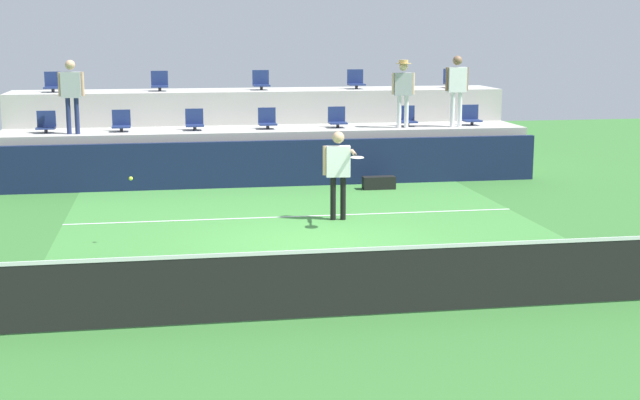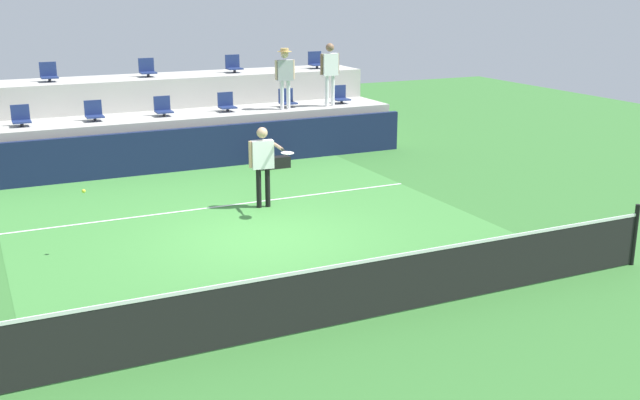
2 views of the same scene
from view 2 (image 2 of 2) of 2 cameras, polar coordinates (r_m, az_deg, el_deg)
The scene contains 22 objects.
ground_plane at distance 14.34m, azimuth -4.33°, elevation -2.92°, with size 40.00×40.00×0.00m, color #336B2D.
court_inner_paint at distance 15.23m, azimuth -5.69°, elevation -1.81°, with size 9.00×10.00×0.01m, color #3D7F38.
court_service_line at distance 16.50m, azimuth -7.35°, elevation -0.46°, with size 9.00×0.06×0.00m, color white.
tennis_net at distance 10.76m, azimuth 3.42°, elevation -6.59°, with size 10.48×0.08×1.07m.
sponsor_backboard at distance 19.73m, azimuth -10.71°, elevation 3.71°, with size 13.00×0.16×1.10m, color #141E42.
seating_tier_lower at distance 20.95m, azimuth -11.65°, elevation 4.57°, with size 13.00×1.80×1.25m, color #ADAAA3.
seating_tier_upper at distance 22.60m, azimuth -12.84°, elevation 6.40°, with size 13.00×1.80×2.10m, color #ADAAA3.
stadium_chair_lower_left at distance 20.21m, azimuth -21.59°, elevation 5.80°, with size 0.44×0.40×0.52m.
stadium_chair_lower_mid_left at distance 20.40m, azimuth -16.66°, elevation 6.33°, with size 0.44×0.40×0.52m.
stadium_chair_lower_center at distance 20.74m, azimuth -11.74°, elevation 6.81°, with size 0.44×0.40×0.52m.
stadium_chair_lower_mid_right at distance 21.23m, azimuth -7.06°, elevation 7.22°, with size 0.44×0.40×0.52m.
stadium_chair_lower_right at distance 21.86m, azimuth -2.50°, elevation 7.57°, with size 0.44×0.40×0.52m.
stadium_chair_lower_far_right at distance 22.58m, azimuth 1.54°, elevation 7.85°, with size 0.44×0.40×0.52m.
stadium_chair_upper_left at distance 21.96m, azimuth -19.75°, elevation 8.95°, with size 0.44×0.40×0.52m.
stadium_chair_upper_center at distance 22.38m, azimuth -12.88°, elevation 9.58°, with size 0.44×0.40×0.52m.
stadium_chair_upper_right at distance 23.09m, azimuth -6.53°, elevation 10.05°, with size 0.44×0.40×0.52m.
stadium_chair_upper_far_right at distance 24.11m, azimuth -0.31°, elevation 10.39°, with size 0.44×0.40×0.52m.
tennis_player at distance 16.07m, azimuth -4.28°, elevation 3.11°, with size 0.62×1.24×1.74m.
spectator_with_hat at distance 21.32m, azimuth -2.67°, elevation 9.58°, with size 0.58×0.43×1.69m.
spectator_leaning_on_rail at distance 21.89m, azimuth 0.74°, elevation 9.91°, with size 0.62×0.26×1.79m.
tennis_ball at distance 13.74m, azimuth -17.37°, elevation 0.65°, with size 0.07×0.07×0.07m.
equipment_bag at distance 19.82m, azimuth -3.38°, elevation 2.83°, with size 0.76×0.28×0.30m, color black.
Camera 2 is at (-4.84, -12.69, 4.60)m, focal length 42.50 mm.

